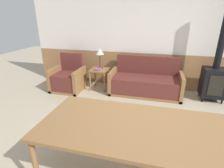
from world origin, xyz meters
name	(u,v)px	position (x,y,z in m)	size (l,w,h in m)	color
ground_plane	(154,153)	(0.00, 0.00, 0.00)	(16.00, 16.00, 0.00)	#B2A58C
wall_back	(162,39)	(0.00, 2.63, 1.35)	(7.20, 0.06, 2.70)	#996B42
couch	(145,83)	(-0.31, 2.12, 0.28)	(1.78, 0.77, 0.92)	olive
armchair	(68,79)	(-2.35, 1.87, 0.29)	(0.79, 0.73, 0.95)	olive
side_table	(99,73)	(-1.55, 2.13, 0.45)	(0.46, 0.46, 0.56)	olive
table_lamp	(100,52)	(-1.55, 2.21, 1.00)	(0.22, 0.22, 0.55)	#262628
book_stack	(99,69)	(-1.54, 2.06, 0.59)	(0.20, 0.18, 0.04)	gold
dining_table	(134,130)	(-0.27, -0.50, 0.71)	(2.08, 1.02, 0.77)	olive
wood_stove	(215,74)	(1.24, 2.17, 0.63)	(0.52, 0.46, 2.36)	black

